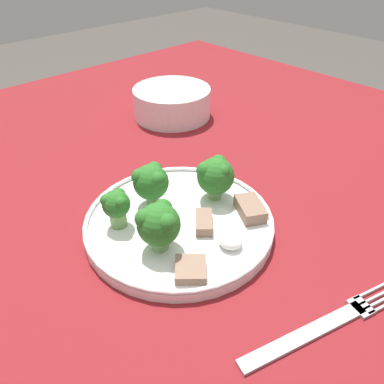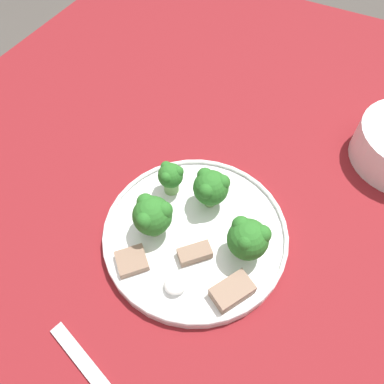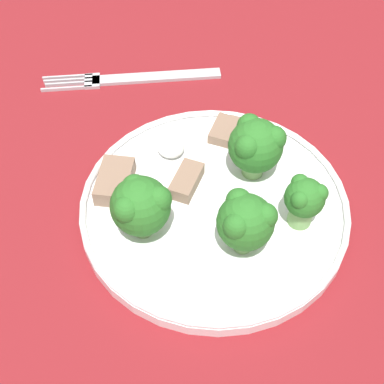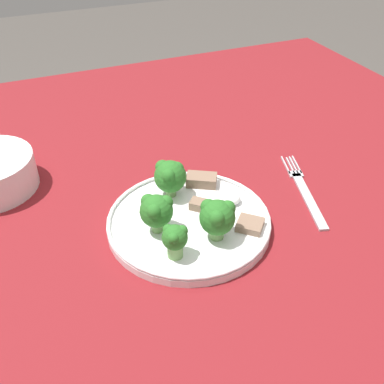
% 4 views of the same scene
% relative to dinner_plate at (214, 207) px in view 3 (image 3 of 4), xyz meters
% --- Properties ---
extents(table, '(1.33, 1.19, 0.72)m').
position_rel_dinner_plate_xyz_m(table, '(0.01, 0.08, -0.09)').
color(table, maroon).
rests_on(table, ground_plane).
extents(dinner_plate, '(0.24, 0.24, 0.02)m').
position_rel_dinner_plate_xyz_m(dinner_plate, '(0.00, 0.00, 0.00)').
color(dinner_plate, white).
rests_on(dinner_plate, table).
extents(fork, '(0.08, 0.20, 0.00)m').
position_rel_dinner_plate_xyz_m(fork, '(0.21, 0.01, -0.01)').
color(fork, '#B2B2B7').
rests_on(fork, table).
extents(broccoli_floret_near_rim_left, '(0.05, 0.05, 0.06)m').
position_rel_dinner_plate_xyz_m(broccoli_floret_near_rim_left, '(-0.05, -0.00, 0.04)').
color(broccoli_floret_near_rim_left, '#709E56').
rests_on(broccoli_floret_near_rim_left, dinner_plate).
extents(broccoli_floret_center_left, '(0.04, 0.03, 0.05)m').
position_rel_dinner_plate_xyz_m(broccoli_floret_center_left, '(-0.05, -0.06, 0.03)').
color(broccoli_floret_center_left, '#709E56').
rests_on(broccoli_floret_center_left, dinner_plate).
extents(broccoli_floret_back_left, '(0.05, 0.05, 0.06)m').
position_rel_dinner_plate_xyz_m(broccoli_floret_back_left, '(-0.00, 0.07, 0.04)').
color(broccoli_floret_back_left, '#709E56').
rests_on(broccoli_floret_back_left, dinner_plate).
extents(broccoli_floret_front_left, '(0.05, 0.05, 0.06)m').
position_rel_dinner_plate_xyz_m(broccoli_floret_front_left, '(0.02, -0.05, 0.04)').
color(broccoli_floret_front_left, '#709E56').
rests_on(broccoli_floret_front_left, dinner_plate).
extents(meat_slice_front_slice, '(0.06, 0.05, 0.02)m').
position_rel_dinner_plate_xyz_m(meat_slice_front_slice, '(0.05, 0.07, 0.01)').
color(meat_slice_front_slice, '#846651').
rests_on(meat_slice_front_slice, dinner_plate).
extents(meat_slice_middle_slice, '(0.04, 0.04, 0.01)m').
position_rel_dinner_plate_xyz_m(meat_slice_middle_slice, '(0.03, 0.01, 0.01)').
color(meat_slice_middle_slice, '#846651').
rests_on(meat_slice_middle_slice, dinner_plate).
extents(meat_slice_rear_slice, '(0.05, 0.05, 0.01)m').
position_rel_dinner_plate_xyz_m(meat_slice_rear_slice, '(0.08, -0.05, 0.01)').
color(meat_slice_rear_slice, '#846651').
rests_on(meat_slice_rear_slice, dinner_plate).
extents(sauce_dollop, '(0.03, 0.03, 0.02)m').
position_rel_dinner_plate_xyz_m(sauce_dollop, '(0.08, 0.01, 0.01)').
color(sauce_dollop, white).
rests_on(sauce_dollop, dinner_plate).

